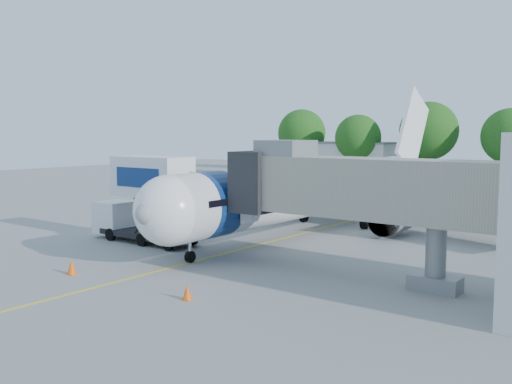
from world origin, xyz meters
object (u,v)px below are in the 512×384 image
Objects in this scene: catering_hiloader at (145,199)px; ground_tug at (50,285)px; jet_bridge at (346,188)px; aircraft at (321,189)px.

catering_hiloader is 13.15m from ground_tug.
jet_bridge is 14.35m from catering_hiloader.
aircraft is 10.73× the size of ground_tug.
catering_hiloader is (-6.27, -11.12, -0.19)m from aircraft.
aircraft is 2.71× the size of jet_bridge.
jet_bridge is 3.95× the size of ground_tug.
ground_tug is at bearing -89.15° from aircraft.
aircraft reaches higher than ground_tug.
ground_tug is (-7.66, -11.19, -3.64)m from jet_bridge.
catering_hiloader is at bearing -179.99° from jet_bridge.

